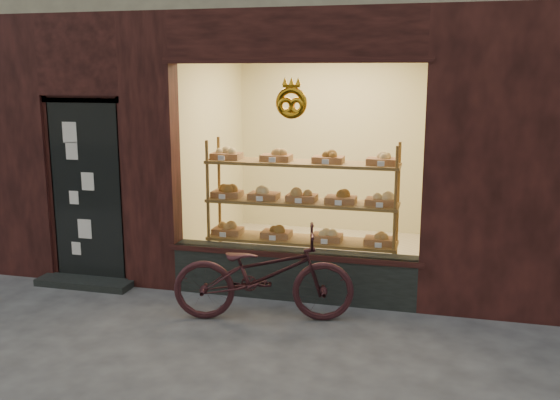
# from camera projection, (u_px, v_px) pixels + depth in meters

# --- Properties ---
(ground) EXTENTS (90.00, 90.00, 0.00)m
(ground) POSITION_uv_depth(u_px,v_px,m) (178.00, 383.00, 5.03)
(ground) COLOR #3B3B3B
(display_shelf) EXTENTS (2.20, 0.45, 1.70)m
(display_shelf) POSITION_uv_depth(u_px,v_px,m) (302.00, 213.00, 7.16)
(display_shelf) COLOR brown
(display_shelf) RESTS_ON ground
(bicycle) EXTENTS (1.90, 1.01, 0.95)m
(bicycle) POSITION_uv_depth(u_px,v_px,m) (263.00, 274.00, 6.24)
(bicycle) COLOR #311519
(bicycle) RESTS_ON ground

